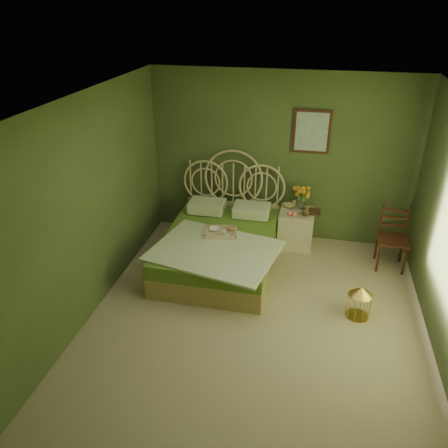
% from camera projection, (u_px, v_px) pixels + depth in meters
% --- Properties ---
extents(floor, '(4.50, 4.50, 0.00)m').
position_uv_depth(floor, '(256.00, 321.00, 5.28)').
color(floor, tan).
rests_on(floor, ground).
extents(ceiling, '(4.50, 4.50, 0.00)m').
position_uv_depth(ceiling, '(265.00, 104.00, 4.08)').
color(ceiling, silver).
rests_on(ceiling, wall_back).
extents(wall_back, '(4.00, 0.00, 4.00)m').
position_uv_depth(wall_back, '(281.00, 159.00, 6.63)').
color(wall_back, '#536233').
rests_on(wall_back, floor).
extents(wall_left, '(0.00, 4.50, 4.50)m').
position_uv_depth(wall_left, '(89.00, 209.00, 5.06)').
color(wall_left, '#536233').
rests_on(wall_left, floor).
extents(wall_art, '(0.54, 0.04, 0.64)m').
position_uv_depth(wall_art, '(312.00, 132.00, 6.32)').
color(wall_art, '#3E1B11').
rests_on(wall_art, wall_back).
extents(bed, '(1.80, 2.27, 1.40)m').
position_uv_depth(bed, '(220.00, 245.00, 6.30)').
color(bed, tan).
rests_on(bed, floor).
extents(nightstand, '(0.52, 0.52, 1.00)m').
position_uv_depth(nightstand, '(296.00, 224.00, 6.77)').
color(nightstand, beige).
rests_on(nightstand, floor).
extents(chair, '(0.42, 0.42, 0.93)m').
position_uv_depth(chair, '(393.00, 233.00, 6.19)').
color(chair, '#3E1B11').
rests_on(chair, floor).
extents(birdcage, '(0.28, 0.28, 0.43)m').
position_uv_depth(birdcage, '(359.00, 302.00, 5.27)').
color(birdcage, gold).
rests_on(birdcage, floor).
extents(book_lower, '(0.18, 0.23, 0.02)m').
position_uv_depth(book_lower, '(309.00, 212.00, 6.64)').
color(book_lower, '#381E0F').
rests_on(book_lower, nightstand).
extents(book_upper, '(0.20, 0.24, 0.02)m').
position_uv_depth(book_upper, '(309.00, 210.00, 6.63)').
color(book_upper, '#472819').
rests_on(book_upper, nightstand).
extents(cereal_bowl, '(0.14, 0.14, 0.03)m').
position_uv_depth(cereal_bowl, '(215.00, 229.00, 6.18)').
color(cereal_bowl, white).
rests_on(cereal_bowl, bed).
extents(coffee_cup, '(0.07, 0.07, 0.07)m').
position_uv_depth(coffee_cup, '(225.00, 233.00, 6.05)').
color(coffee_cup, white).
rests_on(coffee_cup, bed).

